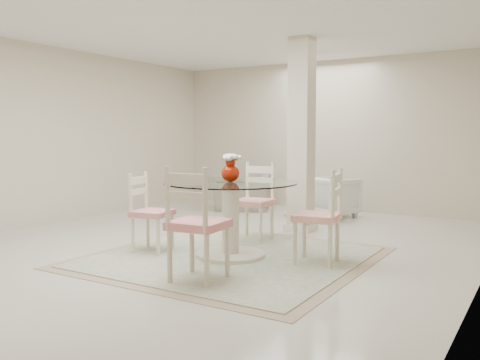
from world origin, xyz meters
The scene contains 13 objects.
ground centered at (0.00, 0.00, 0.00)m, with size 7.00×7.00×0.00m, color beige.
room_shell centered at (0.00, 0.00, 1.86)m, with size 6.02×7.02×2.71m.
column centered at (0.50, 1.30, 1.35)m, with size 0.30×0.30×2.70m, color beige.
area_rug centered at (0.52, -0.58, 0.01)m, with size 2.90×2.90×0.02m.
dining_table centered at (0.52, -0.58, 0.43)m, with size 1.46×1.46×0.84m.
red_vase centered at (0.52, -0.58, 1.00)m, with size 0.24×0.22×0.31m.
dining_chair_east centered at (1.51, -0.33, 0.59)m, with size 0.51×0.51×1.11m.
dining_chair_north centered at (0.27, 0.41, 0.58)m, with size 0.48×0.48×1.11m.
dining_chair_west centered at (-0.47, -0.83, 0.53)m, with size 0.47×0.47×1.02m.
dining_chair_south centered at (0.76, -1.58, 0.62)m, with size 0.52×0.52×1.18m.
recliner_taupe centered at (-1.28, 2.63, 0.32)m, with size 0.99×0.87×0.64m, color gray.
armchair_white centered at (0.41, 2.71, 0.33)m, with size 0.71×0.73×0.67m, color white.
side_table centered at (-0.08, 2.47, 0.23)m, with size 0.47×0.47×0.49m.
Camera 1 is at (3.49, -5.24, 1.35)m, focal length 38.00 mm.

